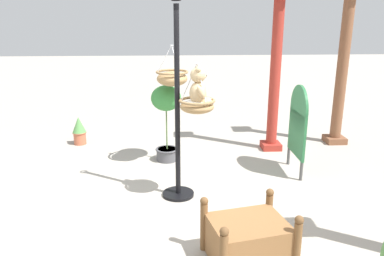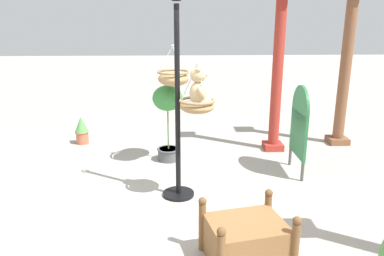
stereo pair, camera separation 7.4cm
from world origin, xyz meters
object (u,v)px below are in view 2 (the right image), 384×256
Objects in this scene: teddy_bear at (199,89)px; potted_plant_flowering_red at (168,112)px; potted_plant_tall_leafy at (82,130)px; hanging_basket_with_teddy at (197,105)px; hanging_basket_left_high at (173,78)px; wooden_planter_box at (246,240)px; display_sign_board at (299,123)px; display_pole_central at (178,139)px; greenhouse_pillar_right at (345,72)px; greenhouse_pillar_far_back at (277,77)px.

potted_plant_flowering_red is (-1.53, -0.44, -0.68)m from teddy_bear.
potted_plant_flowering_red is 2.06m from potted_plant_tall_leafy.
potted_plant_tall_leafy is at bearing -139.53° from hanging_basket_with_teddy.
wooden_planter_box is (2.60, 0.74, -1.26)m from hanging_basket_left_high.
hanging_basket_with_teddy reaches higher than wooden_planter_box.
potted_plant_tall_leafy is 4.15m from display_sign_board.
wooden_planter_box is at bearing 24.04° from display_pole_central.
greenhouse_pillar_right is (-2.32, 2.92, 0.09)m from hanging_basket_with_teddy.
wooden_planter_box is (1.38, 0.41, -1.30)m from teddy_bear.
wooden_planter_box is at bearing 33.48° from potted_plant_tall_leafy.
greenhouse_pillar_right reaches higher than display_sign_board.
display_pole_central is at bearing -118.72° from teddy_bear.
potted_plant_flowering_red is at bearing -161.07° from hanging_basket_left_high.
greenhouse_pillar_far_back is 2.16× the size of potted_plant_flowering_red.
teddy_bear is 1.98m from display_sign_board.
display_sign_board is (-2.26, 1.21, 0.59)m from wooden_planter_box.
teddy_bear is 0.79× the size of hanging_basket_left_high.
potted_plant_tall_leafy is at bearing -139.22° from teddy_bear.
potted_plant_flowering_red is (0.79, -3.33, -0.56)m from greenhouse_pillar_right.
greenhouse_pillar_far_back is at bearing 142.84° from teddy_bear.
potted_plant_tall_leafy is (-2.35, -1.88, -0.56)m from display_pole_central.
hanging_basket_left_high is at bearing -99.80° from display_sign_board.
display_pole_central is 2.75× the size of wooden_planter_box.
hanging_basket_with_teddy is 1.00× the size of hanging_basket_left_high.
hanging_basket_with_teddy is 3.45m from potted_plant_tall_leafy.
display_pole_central reaches higher than display_sign_board.
wooden_planter_box is 2.63m from display_sign_board.
greenhouse_pillar_right reaches higher than teddy_bear.
display_pole_central is 2.03m from display_sign_board.
teddy_bear is at bearing -163.53° from wooden_planter_box.
greenhouse_pillar_far_back is at bearing -175.35° from display_sign_board.
hanging_basket_with_teddy is 1.65m from potted_plant_flowering_red.
display_pole_central reaches higher than wooden_planter_box.
teddy_bear reaches higher than display_sign_board.
greenhouse_pillar_right is (-2.32, 2.90, -0.13)m from teddy_bear.
greenhouse_pillar_right reaches higher than potted_plant_tall_leafy.
teddy_bear reaches higher than potted_plant_tall_leafy.
teddy_bear is 0.91× the size of potted_plant_tall_leafy.
display_pole_central is at bearing -43.99° from greenhouse_pillar_far_back.
display_sign_board is at bearing 66.84° from potted_plant_tall_leafy.
hanging_basket_with_teddy is 1.93m from display_sign_board.
wooden_planter_box is 0.72× the size of potted_plant_flowering_red.
hanging_basket_left_high is at bearing -176.87° from display_pole_central.
wooden_planter_box is (1.53, 0.68, -0.59)m from display_pole_central.
greenhouse_pillar_right is at bearing 128.42° from hanging_basket_with_teddy.
greenhouse_pillar_right is at bearing 128.64° from teddy_bear.
greenhouse_pillar_right is 2.22× the size of potted_plant_flowering_red.
teddy_bear is 0.35× the size of display_sign_board.
hanging_basket_with_teddy is at bearing -162.62° from wooden_planter_box.
teddy_bear is at bearing -61.35° from display_sign_board.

